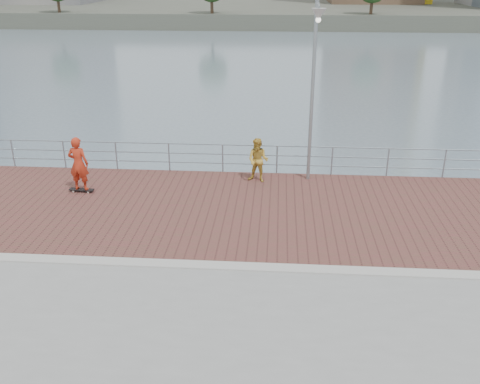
# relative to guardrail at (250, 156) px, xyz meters

# --- Properties ---
(water) EXTENTS (400.00, 400.00, 0.00)m
(water) POSITION_rel_guardrail_xyz_m (-0.00, -7.00, -2.69)
(water) COLOR slate
(water) RESTS_ON ground
(brick_lane) EXTENTS (40.00, 6.80, 0.02)m
(brick_lane) POSITION_rel_guardrail_xyz_m (-0.00, -3.40, -0.68)
(brick_lane) COLOR brown
(brick_lane) RESTS_ON seawall
(curb) EXTENTS (40.00, 0.40, 0.06)m
(curb) POSITION_rel_guardrail_xyz_m (-0.00, -7.00, -0.66)
(curb) COLOR #B7B5AD
(curb) RESTS_ON seawall
(far_shore) EXTENTS (320.00, 95.00, 2.50)m
(far_shore) POSITION_rel_guardrail_xyz_m (-0.00, 115.50, -1.44)
(far_shore) COLOR #4C5142
(far_shore) RESTS_ON ground
(guardrail) EXTENTS (39.06, 0.06, 1.13)m
(guardrail) POSITION_rel_guardrail_xyz_m (0.00, 0.00, 0.00)
(guardrail) COLOR #8C9EA8
(guardrail) RESTS_ON brick_lane
(street_lamp) EXTENTS (0.47, 1.36, 6.40)m
(street_lamp) POSITION_rel_guardrail_xyz_m (2.19, -0.97, 3.86)
(street_lamp) COLOR gray
(street_lamp) RESTS_ON brick_lane
(skateboard) EXTENTS (0.87, 0.28, 0.10)m
(skateboard) POSITION_rel_guardrail_xyz_m (-5.72, -2.34, -0.59)
(skateboard) COLOR black
(skateboard) RESTS_ON brick_lane
(skateboarder) EXTENTS (0.72, 0.50, 1.90)m
(skateboarder) POSITION_rel_guardrail_xyz_m (-5.72, -2.34, 0.36)
(skateboarder) COLOR red
(skateboarder) RESTS_ON skateboard
(bystander) EXTENTS (0.92, 0.80, 1.61)m
(bystander) POSITION_rel_guardrail_xyz_m (0.35, -0.89, 0.13)
(bystander) COLOR gold
(bystander) RESTS_ON brick_lane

